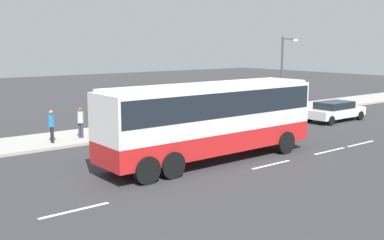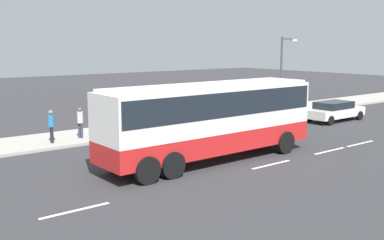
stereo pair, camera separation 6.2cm
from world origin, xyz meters
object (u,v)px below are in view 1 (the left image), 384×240
at_px(pedestrian_at_crossing, 81,120).
at_px(street_lamp, 284,69).
at_px(pedestrian_near_curb, 52,124).
at_px(coach_bus, 211,114).
at_px(car_white_minivan, 335,111).

relative_size(pedestrian_at_crossing, street_lamp, 0.30).
bearing_deg(pedestrian_near_curb, pedestrian_at_crossing, 14.92).
height_order(coach_bus, street_lamp, street_lamp).
bearing_deg(pedestrian_near_curb, street_lamp, 4.50).
xyz_separation_m(coach_bus, pedestrian_near_curb, (-4.50, 7.63, -1.03)).
xyz_separation_m(car_white_minivan, pedestrian_near_curb, (-18.48, 4.53, 0.41)).
relative_size(coach_bus, car_white_minivan, 2.26).
xyz_separation_m(pedestrian_near_curb, pedestrian_at_crossing, (1.75, 0.27, -0.03)).
bearing_deg(pedestrian_at_crossing, car_white_minivan, 135.70).
relative_size(car_white_minivan, pedestrian_near_curb, 2.75).
xyz_separation_m(car_white_minivan, street_lamp, (-0.83, 4.06, 2.73)).
relative_size(pedestrian_near_curb, pedestrian_at_crossing, 1.03).
bearing_deg(street_lamp, coach_bus, -151.44).
bearing_deg(car_white_minivan, street_lamp, 100.65).
height_order(coach_bus, pedestrian_at_crossing, coach_bus).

